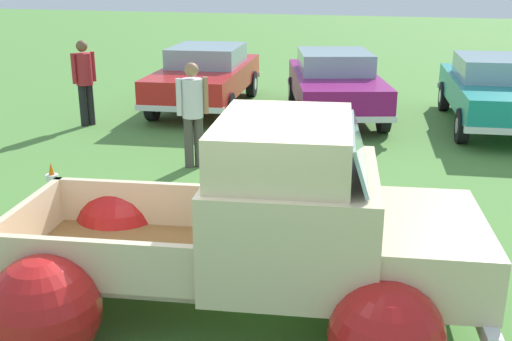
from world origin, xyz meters
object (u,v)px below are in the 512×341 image
object	(u,v)px
show_car_0	(206,74)
show_car_1	(335,82)
spectator_1	(84,77)
lane_cone_0	(53,185)
vintage_pickup_truck	(265,242)
spectator_0	(193,108)
show_car_2	(497,89)

from	to	relation	value
show_car_0	show_car_1	xyz separation A→B (m)	(3.07, -0.15, -0.00)
show_car_0	spectator_1	distance (m)	2.99
lane_cone_0	show_car_0	bearing A→B (deg)	91.87
spectator_1	lane_cone_0	distance (m)	4.77
vintage_pickup_truck	spectator_0	xyz separation A→B (m)	(-2.35, 4.15, 0.23)
show_car_2	spectator_1	xyz separation A→B (m)	(-8.23, -2.29, 0.23)
show_car_2	spectator_0	size ratio (longest dim) A/B	2.71
show_car_0	show_car_2	bearing A→B (deg)	82.49
show_car_1	show_car_2	size ratio (longest dim) A/B	1.00
show_car_1	lane_cone_0	distance (m)	7.13
show_car_0	show_car_1	distance (m)	3.08
show_car_1	show_car_2	xyz separation A→B (m)	(3.38, 0.05, 0.00)
show_car_0	spectator_0	bearing A→B (deg)	11.26
show_car_0	lane_cone_0	world-z (taller)	show_car_0
spectator_0	spectator_1	world-z (taller)	spectator_1
spectator_1	show_car_1	bearing A→B (deg)	-124.51
vintage_pickup_truck	lane_cone_0	size ratio (longest dim) A/B	7.67
vintage_pickup_truck	spectator_0	world-z (taller)	vintage_pickup_truck
show_car_1	spectator_0	size ratio (longest dim) A/B	2.72
lane_cone_0	spectator_1	bearing A→B (deg)	115.07
show_car_2	spectator_0	world-z (taller)	spectator_0
spectator_0	lane_cone_0	size ratio (longest dim) A/B	2.75
vintage_pickup_truck	lane_cone_0	world-z (taller)	vintage_pickup_truck
spectator_1	lane_cone_0	size ratio (longest dim) A/B	2.81
show_car_0	spectator_1	xyz separation A→B (m)	(-1.78, -2.39, 0.23)
vintage_pickup_truck	show_car_2	xyz separation A→B (m)	(2.68, 8.49, 0.03)
show_car_1	lane_cone_0	world-z (taller)	show_car_1
vintage_pickup_truck	show_car_2	bearing A→B (deg)	64.31
show_car_0	lane_cone_0	xyz separation A→B (m)	(0.22, -6.67, -0.47)
vintage_pickup_truck	show_car_0	distance (m)	9.39
spectator_0	spectator_1	bearing A→B (deg)	22.26
show_car_2	spectator_1	distance (m)	8.55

